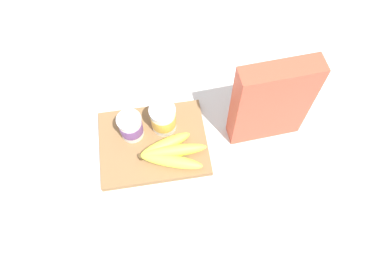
{
  "coord_description": "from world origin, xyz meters",
  "views": [
    {
      "loc": [
        0.04,
        -0.47,
        0.95
      ],
      "look_at": [
        0.11,
        0.0,
        0.07
      ],
      "focal_mm": 33.98,
      "sensor_mm": 36.0,
      "label": 1
    }
  ],
  "objects_px": {
    "cutting_board": "(153,143)",
    "banana_bunch": "(170,152)",
    "yogurt_cup_front": "(131,127)",
    "yogurt_cup_back": "(163,118)",
    "cereal_box": "(271,103)"
  },
  "relations": [
    {
      "from": "cereal_box",
      "to": "yogurt_cup_back",
      "type": "xyz_separation_m",
      "value": [
        -0.28,
        0.05,
        -0.08
      ]
    },
    {
      "from": "cutting_board",
      "to": "yogurt_cup_back",
      "type": "relative_size",
      "value": 3.29
    },
    {
      "from": "cutting_board",
      "to": "banana_bunch",
      "type": "xyz_separation_m",
      "value": [
        0.04,
        -0.05,
        0.03
      ]
    },
    {
      "from": "cereal_box",
      "to": "yogurt_cup_back",
      "type": "height_order",
      "value": "cereal_box"
    },
    {
      "from": "banana_bunch",
      "to": "yogurt_cup_front",
      "type": "bearing_deg",
      "value": 139.57
    },
    {
      "from": "yogurt_cup_front",
      "to": "banana_bunch",
      "type": "distance_m",
      "value": 0.13
    },
    {
      "from": "cereal_box",
      "to": "yogurt_cup_front",
      "type": "height_order",
      "value": "cereal_box"
    },
    {
      "from": "cereal_box",
      "to": "yogurt_cup_back",
      "type": "distance_m",
      "value": 0.3
    },
    {
      "from": "cutting_board",
      "to": "cereal_box",
      "type": "bearing_deg",
      "value": 0.02
    },
    {
      "from": "yogurt_cup_back",
      "to": "banana_bunch",
      "type": "bearing_deg",
      "value": -86.05
    },
    {
      "from": "banana_bunch",
      "to": "cutting_board",
      "type": "bearing_deg",
      "value": 132.31
    },
    {
      "from": "yogurt_cup_front",
      "to": "yogurt_cup_back",
      "type": "distance_m",
      "value": 0.09
    },
    {
      "from": "cutting_board",
      "to": "banana_bunch",
      "type": "bearing_deg",
      "value": -47.69
    },
    {
      "from": "cutting_board",
      "to": "banana_bunch",
      "type": "distance_m",
      "value": 0.07
    },
    {
      "from": "cereal_box",
      "to": "yogurt_cup_front",
      "type": "distance_m",
      "value": 0.39
    }
  ]
}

